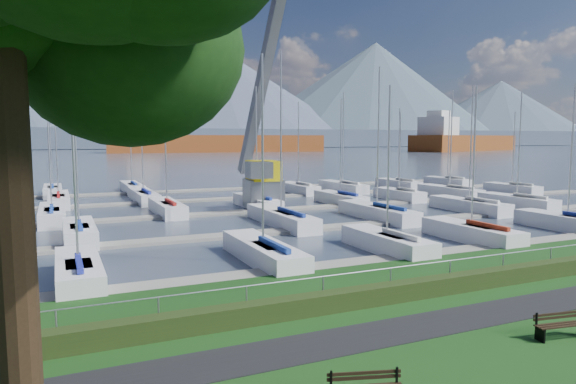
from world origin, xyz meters
TOP-DOWN VIEW (x-y plane):
  - path at (0.00, -3.00)m, footprint 160.00×2.00m
  - water at (0.00, 260.00)m, footprint 800.00×540.00m
  - hedge at (0.00, -0.40)m, footprint 80.00×0.70m
  - fence at (0.00, 0.00)m, footprint 80.00×0.04m
  - foothill at (0.00, 330.00)m, footprint 900.00×80.00m
  - mountains at (7.35, 404.62)m, footprint 1190.00×360.00m
  - docks at (0.00, 26.00)m, footprint 90.00×41.60m
  - bench_right at (1.46, -5.61)m, footprint 1.84×0.72m
  - crane at (4.93, 28.63)m, footprint 4.98×13.33m
  - cargo_ship_mid at (51.87, 215.10)m, footprint 99.70×26.75m
  - cargo_ship_east at (173.94, 184.25)m, footprint 78.25×41.79m
  - sailboat_fleet at (-0.63, 28.64)m, footprint 75.52×49.33m

SIDE VIEW (x-z plane):
  - water at x=0.00m, z-range -0.50..-0.30m
  - docks at x=0.00m, z-range -0.34..-0.09m
  - path at x=0.00m, z-range -0.01..0.03m
  - hedge at x=0.00m, z-range 0.00..0.70m
  - bench_right at x=1.46m, z-range -0.01..0.84m
  - fence at x=0.00m, z-range 1.18..1.22m
  - cargo_ship_mid at x=51.87m, z-range -7.20..14.30m
  - cargo_ship_east at x=173.94m, z-range -6.95..14.55m
  - sailboat_fleet at x=-0.63m, z-range -1.45..12.09m
  - crane at x=4.93m, z-range -5.85..16.50m
  - foothill at x=0.00m, z-range 0.00..12.00m
  - mountains at x=7.35m, z-range -10.82..104.18m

